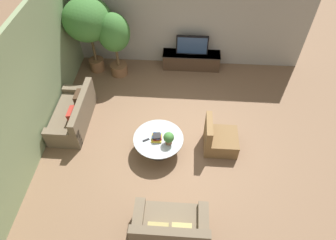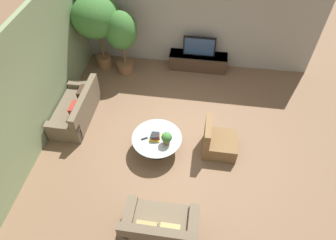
# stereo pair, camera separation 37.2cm
# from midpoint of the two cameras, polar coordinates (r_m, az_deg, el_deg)

# --- Properties ---
(ground_plane) EXTENTS (24.00, 24.00, 0.00)m
(ground_plane) POSITION_cam_midpoint_polar(r_m,az_deg,el_deg) (7.64, 0.01, -3.42)
(ground_plane) COLOR brown
(back_wall_stone) EXTENTS (7.40, 0.12, 3.00)m
(back_wall_stone) POSITION_cam_midpoint_polar(r_m,az_deg,el_deg) (9.19, 1.46, 18.79)
(back_wall_stone) COLOR #A39E93
(back_wall_stone) RESTS_ON ground
(side_wall_left) EXTENTS (0.12, 7.40, 3.00)m
(side_wall_left) POSITION_cam_midpoint_polar(r_m,az_deg,el_deg) (7.58, -25.47, 6.54)
(side_wall_left) COLOR gray
(side_wall_left) RESTS_ON ground
(media_console) EXTENTS (1.79, 0.50, 0.51)m
(media_console) POSITION_cam_midpoint_polar(r_m,az_deg,el_deg) (9.59, 3.30, 11.30)
(media_console) COLOR #473323
(media_console) RESTS_ON ground
(television) EXTENTS (0.96, 0.13, 0.61)m
(television) POSITION_cam_midpoint_polar(r_m,az_deg,el_deg) (9.27, 3.45, 14.01)
(television) COLOR black
(television) RESTS_ON media_console
(coffee_table) EXTENTS (1.19, 1.19, 0.45)m
(coffee_table) POSITION_cam_midpoint_polar(r_m,az_deg,el_deg) (7.17, -3.32, -4.18)
(coffee_table) COLOR black
(coffee_table) RESTS_ON ground
(couch_by_wall) EXTENTS (0.84, 1.76, 0.84)m
(couch_by_wall) POSITION_cam_midpoint_polar(r_m,az_deg,el_deg) (8.21, -18.80, 0.89)
(couch_by_wall) COLOR brown
(couch_by_wall) RESTS_ON ground
(couch_near_entry) EXTENTS (1.45, 0.84, 0.84)m
(couch_near_entry) POSITION_cam_midpoint_polar(r_m,az_deg,el_deg) (6.13, -1.40, -19.89)
(couch_near_entry) COLOR brown
(couch_near_entry) RESTS_ON ground
(armchair_wicker) EXTENTS (0.80, 0.76, 0.86)m
(armchair_wicker) POSITION_cam_midpoint_polar(r_m,az_deg,el_deg) (7.33, 8.20, -3.72)
(armchair_wicker) COLOR brown
(armchair_wicker) RESTS_ON ground
(potted_palm_tall) EXTENTS (1.37, 1.37, 2.31)m
(potted_palm_tall) POSITION_cam_midpoint_polar(r_m,az_deg,el_deg) (9.03, -16.25, 17.61)
(potted_palm_tall) COLOR brown
(potted_palm_tall) RESTS_ON ground
(potted_palm_corner) EXTENTS (0.91, 0.91, 1.99)m
(potted_palm_corner) POSITION_cam_midpoint_polar(r_m,az_deg,el_deg) (8.87, -11.44, 15.40)
(potted_palm_corner) COLOR brown
(potted_palm_corner) RESTS_ON ground
(potted_plant_tabletop) EXTENTS (0.25, 0.25, 0.33)m
(potted_plant_tabletop) POSITION_cam_midpoint_polar(r_m,az_deg,el_deg) (6.82, -1.43, -3.49)
(potted_plant_tabletop) COLOR brown
(potted_plant_tabletop) RESTS_ON coffee_table
(book_stack) EXTENTS (0.24, 0.28, 0.15)m
(book_stack) POSITION_cam_midpoint_polar(r_m,az_deg,el_deg) (7.01, -3.67, -3.28)
(book_stack) COLOR gold
(book_stack) RESTS_ON coffee_table
(remote_black) EXTENTS (0.16, 0.12, 0.02)m
(remote_black) POSITION_cam_midpoint_polar(r_m,az_deg,el_deg) (7.04, -5.72, -3.85)
(remote_black) COLOR black
(remote_black) RESTS_ON coffee_table
(remote_silver) EXTENTS (0.06, 0.16, 0.02)m
(remote_silver) POSITION_cam_midpoint_polar(r_m,az_deg,el_deg) (7.14, -1.33, -2.53)
(remote_silver) COLOR gray
(remote_silver) RESTS_ON coffee_table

